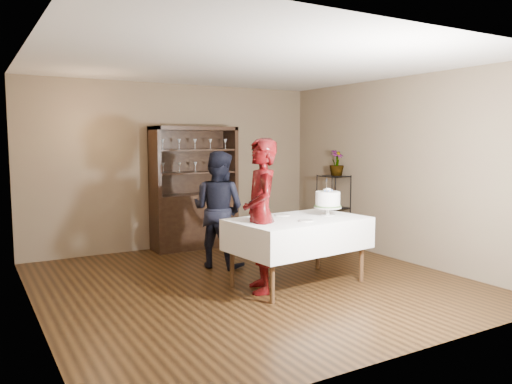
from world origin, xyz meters
TOP-DOWN VIEW (x-y plane):
  - floor at (0.00, 0.00)m, footprint 5.00×5.00m
  - ceiling at (0.00, 0.00)m, footprint 5.00×5.00m
  - back_wall at (0.00, 2.50)m, footprint 5.00×0.02m
  - wall_left at (-2.50, 0.00)m, footprint 0.02×5.00m
  - wall_right at (2.50, 0.00)m, footprint 0.02×5.00m
  - china_hutch at (0.20, 2.25)m, footprint 1.40×0.48m
  - plant_etagere at (2.28, 1.20)m, footprint 0.42×0.42m
  - cake_table at (0.46, -0.36)m, footprint 1.74×1.17m
  - woman at (-0.09, -0.37)m, footprint 0.63×0.77m
  - man at (-0.01, 0.93)m, footprint 0.96×1.00m
  - cake at (0.91, -0.35)m, footprint 0.41×0.41m
  - plate_near at (0.41, -0.58)m, footprint 0.23×0.23m
  - plate_far at (0.40, -0.07)m, footprint 0.26×0.26m
  - potted_plant at (2.31, 1.17)m, footprint 0.27×0.27m

SIDE VIEW (x-z plane):
  - floor at x=0.00m, z-range 0.00..0.00m
  - cake_table at x=0.46m, z-range 0.22..1.05m
  - plant_etagere at x=2.28m, z-range 0.05..1.25m
  - china_hutch at x=0.20m, z-range -0.34..1.66m
  - man at x=-0.01m, z-range 0.00..1.63m
  - plate_near at x=0.41m, z-range 0.83..0.84m
  - plate_far at x=0.40m, z-range 0.83..0.84m
  - woman at x=-0.09m, z-range 0.00..1.81m
  - cake at x=0.91m, z-range 0.78..1.26m
  - back_wall at x=0.00m, z-range 0.00..2.70m
  - wall_left at x=-2.50m, z-range 0.00..2.70m
  - wall_right at x=2.50m, z-range 0.00..2.70m
  - potted_plant at x=2.31m, z-range 1.19..1.61m
  - ceiling at x=0.00m, z-range 2.70..2.70m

